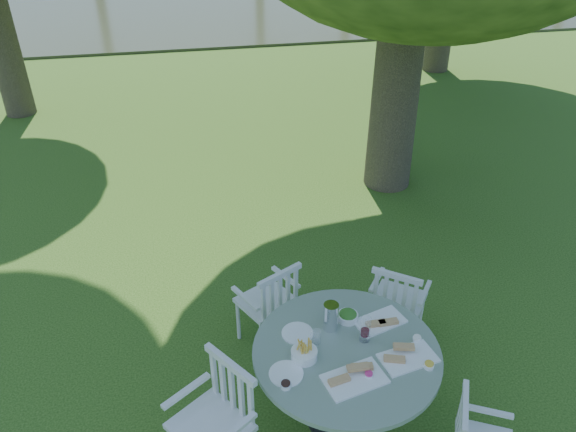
% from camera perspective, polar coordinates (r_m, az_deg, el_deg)
% --- Properties ---
extents(ground, '(140.00, 140.00, 0.00)m').
position_cam_1_polar(ground, '(5.68, 0.39, -8.34)').
color(ground, '#1B3C0C').
rests_on(ground, ground).
extents(table, '(1.36, 1.36, 0.73)m').
position_cam_1_polar(table, '(4.27, 5.87, -14.74)').
color(table, black).
rests_on(table, ground).
extents(chair_ne, '(0.58, 0.58, 0.85)m').
position_cam_1_polar(chair_ne, '(4.99, 10.97, -8.36)').
color(chair_ne, silver).
rests_on(chair_ne, ground).
extents(chair_nw, '(0.58, 0.57, 0.87)m').
position_cam_1_polar(chair_nw, '(4.87, -1.59, -8.59)').
color(chair_nw, silver).
rests_on(chair_nw, ground).
extents(chair_sw, '(0.64, 0.65, 0.94)m').
position_cam_1_polar(chair_sw, '(4.04, -6.87, -19.16)').
color(chair_sw, silver).
rests_on(chair_sw, ground).
extents(tableware, '(1.21, 0.83, 0.23)m').
position_cam_1_polar(tableware, '(4.16, 5.49, -12.47)').
color(tableware, white).
rests_on(tableware, table).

